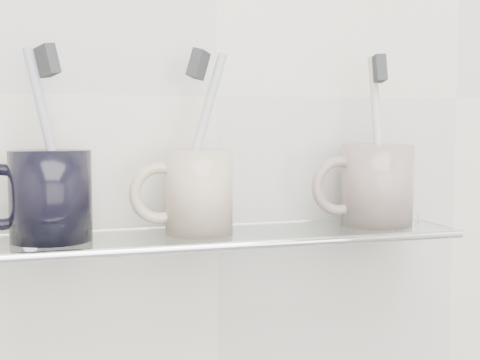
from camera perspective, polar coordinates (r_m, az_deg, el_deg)
name	(u,v)px	position (r m, az deg, el deg)	size (l,w,h in m)	color
wall_back	(217,96)	(0.78, -1.99, 7.18)	(2.50, 2.50, 0.00)	silver
shelf_glass	(231,236)	(0.73, -0.73, -4.81)	(0.50, 0.12, 0.01)	silver
shelf_rail	(246,245)	(0.68, 0.56, -5.59)	(0.01, 0.01, 0.50)	silver
bracket_left	(31,249)	(0.75, -17.42, -5.60)	(0.02, 0.02, 0.03)	silver
bracket_right	(383,230)	(0.85, 12.12, -4.22)	(0.02, 0.02, 0.03)	silver
mug_left	(51,196)	(0.70, -15.85, -1.30)	(0.08, 0.08, 0.09)	black
mug_left_handle	(2,197)	(0.70, -19.68, -1.39)	(0.07, 0.07, 0.01)	black
toothbrush_left	(49,141)	(0.70, -15.96, 3.21)	(0.01, 0.01, 0.19)	#ACA7C7
bristles_left	(47,61)	(0.70, -16.12, 9.77)	(0.01, 0.02, 0.03)	#2D3031
mug_center	(199,192)	(0.72, -3.52, -1.03)	(0.07, 0.07, 0.09)	beige
mug_center_handle	(160,193)	(0.71, -6.85, -1.13)	(0.07, 0.07, 0.01)	beige
toothbrush_center	(199,140)	(0.72, -3.55, 3.44)	(0.01, 0.01, 0.19)	silver
bristles_center	(198,64)	(0.72, -3.58, 9.83)	(0.01, 0.02, 0.03)	#2D3031
mug_right	(377,185)	(0.79, 11.61, -0.41)	(0.08, 0.08, 0.09)	beige
mug_right_handle	(339,186)	(0.77, 8.48, -0.51)	(0.07, 0.07, 0.01)	beige
toothbrush_right	(378,138)	(0.79, 11.68, 3.50)	(0.01, 0.01, 0.19)	beige
bristles_right	(379,69)	(0.79, 11.78, 9.29)	(0.01, 0.02, 0.03)	#2D3031
chrome_cap	(406,218)	(0.82, 14.00, -3.13)	(0.03, 0.03, 0.01)	silver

